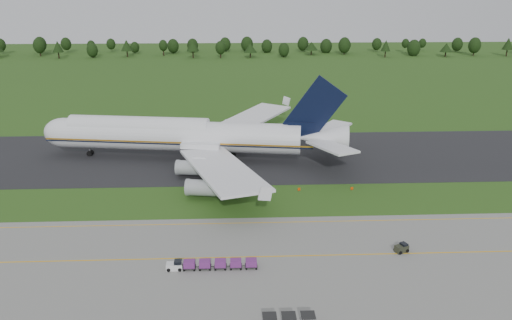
{
  "coord_description": "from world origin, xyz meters",
  "views": [
    {
      "loc": [
        -2.8,
        -91.17,
        40.19
      ],
      "look_at": [
        1.18,
        2.0,
        7.89
      ],
      "focal_mm": 35.0,
      "sensor_mm": 36.0,
      "label": 1
    }
  ],
  "objects_px": {
    "aircraft": "(185,135)",
    "utility_cart": "(401,249)",
    "edge_markers": "(299,189)",
    "baggage_train": "(211,264)"
  },
  "relations": [
    {
      "from": "edge_markers",
      "to": "utility_cart",
      "type": "bearing_deg",
      "value": -63.25
    },
    {
      "from": "aircraft",
      "to": "utility_cart",
      "type": "relative_size",
      "value": 32.15
    },
    {
      "from": "baggage_train",
      "to": "utility_cart",
      "type": "relative_size",
      "value": 5.75
    },
    {
      "from": "utility_cart",
      "to": "edge_markers",
      "type": "xyz_separation_m",
      "value": [
        -13.22,
        26.24,
        -0.34
      ]
    },
    {
      "from": "baggage_train",
      "to": "utility_cart",
      "type": "distance_m",
      "value": 30.58
    },
    {
      "from": "aircraft",
      "to": "utility_cart",
      "type": "bearing_deg",
      "value": -51.03
    },
    {
      "from": "aircraft",
      "to": "edge_markers",
      "type": "xyz_separation_m",
      "value": [
        25.39,
        -21.51,
        -5.84
      ]
    },
    {
      "from": "aircraft",
      "to": "utility_cart",
      "type": "distance_m",
      "value": 61.65
    },
    {
      "from": "aircraft",
      "to": "utility_cart",
      "type": "xyz_separation_m",
      "value": [
        38.62,
        -47.75,
        -5.5
      ]
    },
    {
      "from": "utility_cart",
      "to": "edge_markers",
      "type": "distance_m",
      "value": 29.38
    }
  ]
}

